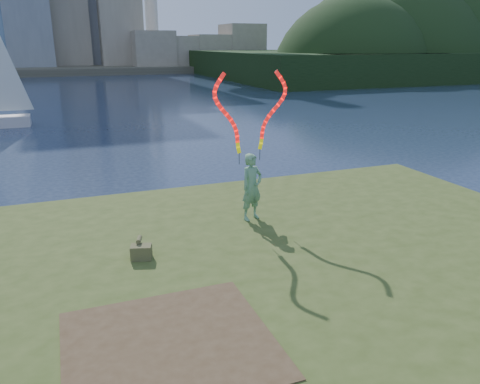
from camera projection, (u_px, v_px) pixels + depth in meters
name	position (u px, v px, depth m)	size (l,w,h in m)	color
ground	(232.00, 276.00, 11.15)	(320.00, 320.00, 0.00)	#19253E
grassy_knoll	(272.00, 312.00, 9.01)	(20.00, 18.00, 0.80)	#384819
dirt_patch	(169.00, 343.00, 7.31)	(3.20, 3.00, 0.02)	#47331E
far_shore	(73.00, 67.00, 95.49)	(320.00, 40.00, 1.20)	#4A4536
wooded_hill	(427.00, 73.00, 84.73)	(78.00, 50.00, 63.00)	black
woman_with_ribbons	(251.00, 168.00, 12.13)	(2.00, 0.79, 4.15)	#1A6B2B
canvas_bag	(141.00, 251.00, 10.16)	(0.51, 0.57, 0.42)	#4D4325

